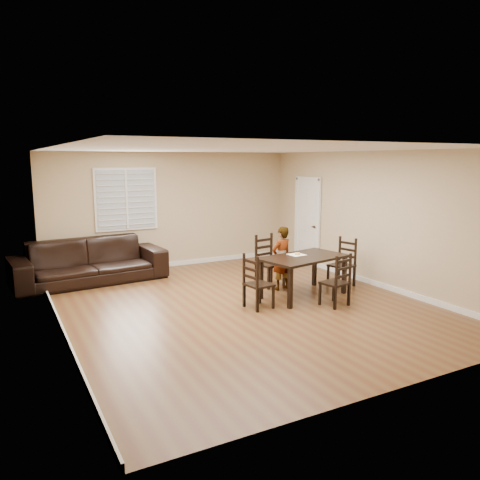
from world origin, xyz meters
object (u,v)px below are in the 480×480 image
Objects in this scene: chair_left at (253,284)px; child at (282,258)px; chair_right at (345,264)px; chair_near at (266,262)px; chair_far at (340,283)px; dining_table at (304,261)px; sofa at (90,261)px; donut at (298,253)px.

child is at bearing -61.21° from chair_left.
chair_right is at bearing -86.52° from chair_left.
chair_near is 0.83× the size of child.
chair_right reaches higher than chair_far.
chair_right reaches higher than dining_table.
sofa is (-3.13, 1.88, -0.03)m from chair_near.
child reaches higher than dining_table.
dining_table is at bearing -88.74° from chair_near.
sofa is at bearing 127.59° from dining_table.
child is (-0.28, 1.41, 0.20)m from chair_far.
child is at bearing 90.00° from dining_table.
dining_table is at bearing -92.25° from chair_right.
dining_table is 1.06m from chair_near.
chair_near is 0.34× the size of sofa.
sofa is at bearing 139.04° from chair_near.
dining_table is 0.22m from donut.
child reaches higher than sofa.
chair_right is 5.26m from sofa.
chair_right is 0.78× the size of child.
chair_near is 0.48m from child.
chair_right is 1.27m from donut.
chair_right reaches higher than sofa.
chair_far is at bearing -51.87° from sofa.
child is (-1.32, 0.33, 0.18)m from chair_right.
chair_right reaches higher than donut.
chair_right is 9.16× the size of donut.
chair_near is at bearing -46.57° from chair_left.
sofa is at bearing 140.68° from donut.
chair_left reaches higher than dining_table.
sofa is (-3.34, 2.90, -0.23)m from dining_table.
chair_left is 1.31m from donut.
child reaches higher than donut.
donut is (-0.02, 0.18, 0.11)m from dining_table.
dining_table is at bearing -84.95° from donut.
chair_near is at bearing 102.54° from donut.
sofa is (-3.32, 2.72, -0.34)m from donut.
chair_left is at bearing -60.84° from sofa.
sofa is (-4.54, 2.65, 0.00)m from chair_right.
chair_right is at bearing 0.24° from dining_table.
child is 0.41× the size of sofa.
chair_near is at bearing -89.61° from child.
chair_right is (1.04, 1.08, 0.02)m from chair_far.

